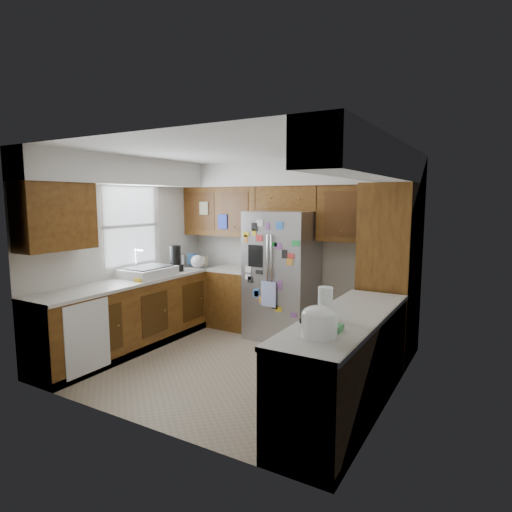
# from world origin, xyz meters

# --- Properties ---
(floor) EXTENTS (3.60, 3.60, 0.00)m
(floor) POSITION_xyz_m (0.00, 0.00, 0.00)
(floor) COLOR gray
(floor) RESTS_ON ground
(room_shell) EXTENTS (3.64, 3.24, 2.52)m
(room_shell) POSITION_xyz_m (-0.11, 0.36, 1.82)
(room_shell) COLOR beige
(room_shell) RESTS_ON ground
(left_counter_run) EXTENTS (1.36, 3.20, 0.92)m
(left_counter_run) POSITION_xyz_m (-1.36, 0.03, 0.43)
(left_counter_run) COLOR #48230D
(left_counter_run) RESTS_ON ground
(right_counter_run) EXTENTS (0.63, 2.25, 0.92)m
(right_counter_run) POSITION_xyz_m (1.50, -0.47, 0.42)
(right_counter_run) COLOR #48230D
(right_counter_run) RESTS_ON ground
(pantry) EXTENTS (0.60, 0.90, 2.15)m
(pantry) POSITION_xyz_m (1.50, 1.15, 1.07)
(pantry) COLOR #48230D
(pantry) RESTS_ON ground
(fridge) EXTENTS (0.90, 0.79, 1.80)m
(fridge) POSITION_xyz_m (-0.00, 1.20, 0.90)
(fridge) COLOR #9E9EA3
(fridge) RESTS_ON ground
(bridge_cabinet) EXTENTS (0.96, 0.34, 0.35)m
(bridge_cabinet) POSITION_xyz_m (0.00, 1.43, 1.98)
(bridge_cabinet) COLOR #48230D
(bridge_cabinet) RESTS_ON fridge
(fridge_top_items) EXTENTS (0.48, 0.32, 0.31)m
(fridge_top_items) POSITION_xyz_m (-0.08, 1.43, 2.29)
(fridge_top_items) COLOR #2758B2
(fridge_top_items) RESTS_ON bridge_cabinet
(sink_assembly) EXTENTS (0.52, 0.73, 0.37)m
(sink_assembly) POSITION_xyz_m (-1.50, 0.10, 0.99)
(sink_assembly) COLOR silver
(sink_assembly) RESTS_ON left_counter_run
(left_counter_clutter) EXTENTS (0.43, 0.89, 0.38)m
(left_counter_clutter) POSITION_xyz_m (-1.45, 0.85, 1.05)
(left_counter_clutter) COLOR black
(left_counter_clutter) RESTS_ON left_counter_run
(rice_cooker) EXTENTS (0.29, 0.27, 0.24)m
(rice_cooker) POSITION_xyz_m (1.50, -1.16, 1.05)
(rice_cooker) COLOR white
(rice_cooker) RESTS_ON right_counter_run
(paper_towel) EXTENTS (0.13, 0.13, 0.29)m
(paper_towel) POSITION_xyz_m (1.36, -0.68, 1.06)
(paper_towel) COLOR white
(paper_towel) RESTS_ON right_counter_run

